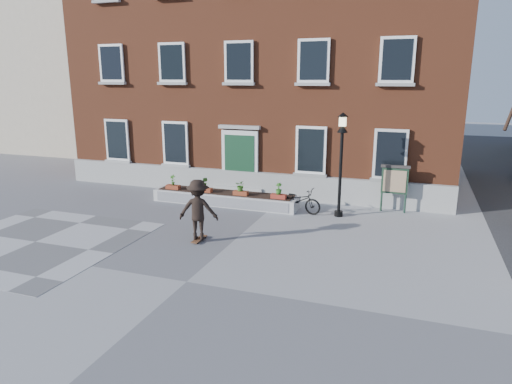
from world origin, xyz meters
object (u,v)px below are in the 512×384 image
at_px(lamp_post, 341,150).
at_px(notice_board, 395,181).
at_px(bicycle, 298,200).
at_px(skateboarder, 198,210).

bearing_deg(lamp_post, notice_board, 33.74).
distance_m(lamp_post, notice_board, 2.63).
height_order(bicycle, skateboarder, skateboarder).
distance_m(bicycle, notice_board, 3.82).
bearing_deg(bicycle, notice_board, -58.34).
height_order(bicycle, lamp_post, lamp_post).
height_order(lamp_post, skateboarder, lamp_post).
distance_m(lamp_post, skateboarder, 5.89).
xyz_separation_m(lamp_post, notice_board, (1.92, 1.28, -1.28)).
bearing_deg(bicycle, lamp_post, -77.48).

